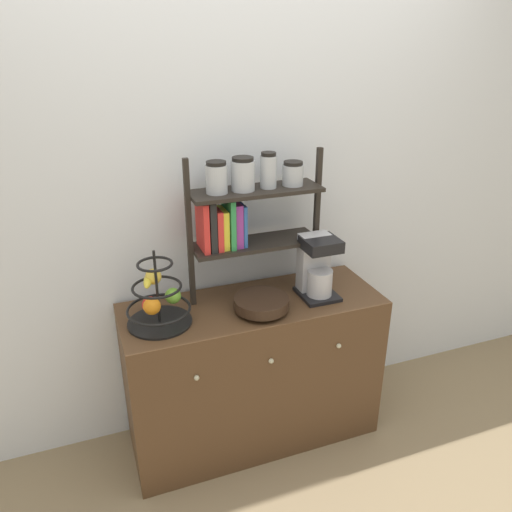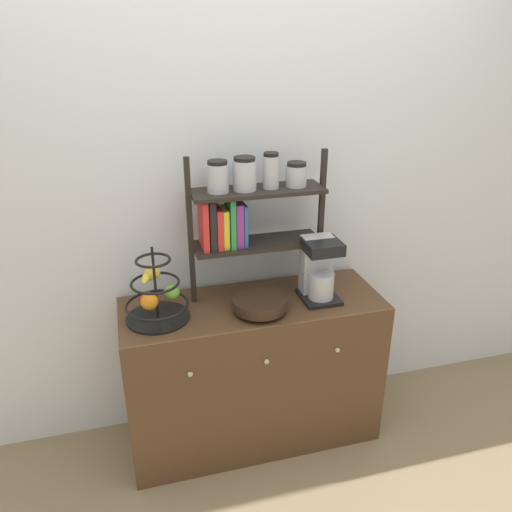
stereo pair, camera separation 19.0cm
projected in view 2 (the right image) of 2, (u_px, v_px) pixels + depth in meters
The scene contains 7 objects.
ground_plane at pixel (265, 463), 2.49m from camera, with size 12.00×12.00×0.00m, color #847051.
wall_back at pixel (238, 184), 2.41m from camera, with size 7.00×0.05×2.60m, color silver.
sideboard at pixel (253, 371), 2.54m from camera, with size 1.25×0.48×0.79m.
coffee_maker at pixel (319, 269), 2.38m from camera, with size 0.17×0.20×0.30m.
fruit_stand at pixel (156, 296), 2.20m from camera, with size 0.28×0.28×0.35m.
wooden_bowl at pixel (260, 303), 2.29m from camera, with size 0.26×0.26×0.07m.
shelf_hutch at pixel (244, 207), 2.28m from camera, with size 0.66×0.20×0.70m.
Camera 2 is at (-0.54, -1.79, 1.95)m, focal length 35.00 mm.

